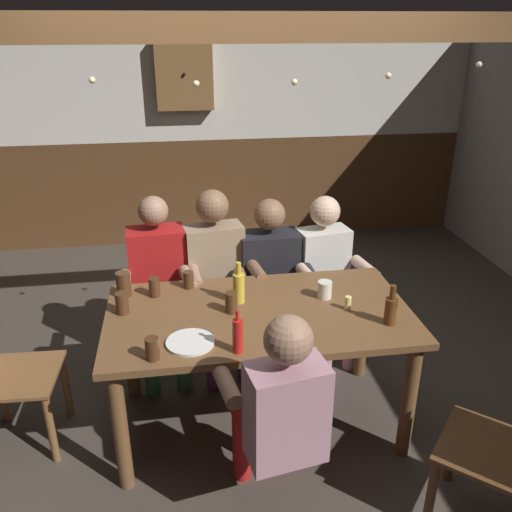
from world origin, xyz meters
The scene contains 26 objects.
ground_plane centered at (0.00, 0.00, 0.00)m, with size 6.97×6.97×0.00m, color #423A33.
back_wall_upper centered at (0.00, 2.97, 1.72)m, with size 5.48×0.12×1.19m, color silver.
back_wall_wainscot centered at (0.00, 2.97, 0.56)m, with size 5.48×0.12×1.12m, color brown.
ceiling_beam centered at (0.00, 0.39, 2.23)m, with size 4.93×0.14×0.16m, color brown.
dining_table centered at (0.00, -0.14, 0.67)m, with size 1.70×0.92×0.78m.
person_0 centered at (-0.57, 0.54, 0.68)m, with size 0.54×0.55×1.24m.
person_1 centered at (-0.18, 0.54, 0.69)m, with size 0.57×0.55×1.27m.
person_2 centered at (0.19, 0.55, 0.66)m, with size 0.55×0.52×1.18m.
person_3 centered at (0.59, 0.54, 0.65)m, with size 0.54×0.54×1.19m.
person_4 centered at (-0.02, -0.81, 0.65)m, with size 0.53×0.56×1.18m.
chair_empty_near_right centered at (1.01, -1.06, 0.48)m, with size 0.62×0.62×0.88m.
chair_empty_near_left centered at (-1.44, -0.08, 0.48)m, with size 0.46×0.46×0.88m.
table_candle centered at (0.50, -0.19, 0.82)m, with size 0.04×0.04×0.08m, color #F9E08C.
plate_0 centered at (-0.39, -0.41, 0.78)m, with size 0.25×0.25×0.01m, color white.
bottle_0 centered at (0.67, -0.37, 0.86)m, with size 0.07×0.07×0.23m.
bottle_1 centered at (-0.16, -0.51, 0.87)m, with size 0.05×0.05×0.23m.
bottle_2 centered at (-0.10, -0.01, 0.87)m, with size 0.07×0.07×0.25m.
pint_glass_0 centered at (-0.76, 0.17, 0.85)m, with size 0.08×0.08×0.15m, color #4C2D19.
pint_glass_1 centered at (-0.75, -0.04, 0.84)m, with size 0.07×0.07×0.12m, color #4C2D19.
pint_glass_2 centered at (0.41, -0.03, 0.83)m, with size 0.08×0.08×0.10m, color white.
pint_glass_3 centered at (-0.38, 0.21, 0.83)m, with size 0.06×0.06×0.11m, color #4C2D19.
pint_glass_4 centered at (-0.58, -0.51, 0.83)m, with size 0.07×0.07×0.11m, color #4C2D19.
pint_glass_5 centered at (-0.15, -0.12, 0.84)m, with size 0.07×0.07×0.12m, color #4C2D19.
pint_glass_6 centered at (-0.58, 0.14, 0.83)m, with size 0.07×0.07×0.12m, color #4C2D19.
wall_dart_cabinet centered at (-0.28, 2.84, 1.80)m, with size 0.56×0.15×0.70m.
string_lights centered at (0.00, 0.34, 2.02)m, with size 3.87×0.04×0.20m.
Camera 1 is at (-0.41, -2.71, 2.27)m, focal length 37.36 mm.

